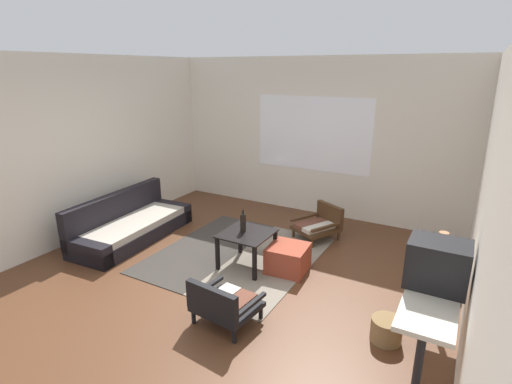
{
  "coord_description": "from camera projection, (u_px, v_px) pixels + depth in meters",
  "views": [
    {
      "loc": [
        2.45,
        -3.33,
        2.5
      ],
      "look_at": [
        0.12,
        0.8,
        1.0
      ],
      "focal_mm": 27.43,
      "sensor_mm": 36.0,
      "label": 1
    }
  ],
  "objects": [
    {
      "name": "ground_plane",
      "position": [
        214.0,
        287.0,
        4.67
      ],
      "size": [
        7.8,
        7.8,
        0.0
      ],
      "primitive_type": "plane",
      "color": "#56331E"
    },
    {
      "name": "far_wall_with_window",
      "position": [
        314.0,
        137.0,
        6.8
      ],
      "size": [
        5.6,
        0.13,
        2.7
      ],
      "color": "silver",
      "rests_on": "ground"
    },
    {
      "name": "side_wall_right",
      "position": [
        491.0,
        212.0,
        3.26
      ],
      "size": [
        0.12,
        6.6,
        2.7
      ],
      "primitive_type": "cube",
      "color": "silver",
      "rests_on": "ground"
    },
    {
      "name": "side_wall_left",
      "position": [
        75.0,
        150.0,
        5.76
      ],
      "size": [
        0.12,
        6.6,
        2.7
      ],
      "primitive_type": "cube",
      "color": "silver",
      "rests_on": "ground"
    },
    {
      "name": "area_rug",
      "position": [
        237.0,
        255.0,
        5.47
      ],
      "size": [
        2.06,
        2.33,
        0.01
      ],
      "color": "#38332D",
      "rests_on": "ground"
    },
    {
      "name": "couch",
      "position": [
        130.0,
        225.0,
        5.98
      ],
      "size": [
        0.9,
        2.01,
        0.69
      ],
      "color": "black",
      "rests_on": "ground"
    },
    {
      "name": "coffee_table",
      "position": [
        247.0,
        239.0,
        5.06
      ],
      "size": [
        0.63,
        0.64,
        0.48
      ],
      "color": "black",
      "rests_on": "ground"
    },
    {
      "name": "armchair_by_window",
      "position": [
        320.0,
        224.0,
        5.97
      ],
      "size": [
        0.75,
        0.78,
        0.5
      ],
      "color": "#472D19",
      "rests_on": "ground"
    },
    {
      "name": "armchair_striped_foreground",
      "position": [
        223.0,
        303.0,
        3.93
      ],
      "size": [
        0.66,
        0.59,
        0.5
      ],
      "color": "black",
      "rests_on": "ground"
    },
    {
      "name": "ottoman_orange",
      "position": [
        288.0,
        258.0,
        5.01
      ],
      "size": [
        0.52,
        0.52,
        0.35
      ],
      "primitive_type": "cube",
      "rotation": [
        0.0,
        0.0,
        0.08
      ],
      "color": "#993D28",
      "rests_on": "ground"
    },
    {
      "name": "console_shelf",
      "position": [
        434.0,
        292.0,
        3.26
      ],
      "size": [
        0.4,
        1.54,
        0.81
      ],
      "color": "beige",
      "rests_on": "ground"
    },
    {
      "name": "crt_television",
      "position": [
        437.0,
        264.0,
        3.13
      ],
      "size": [
        0.46,
        0.36,
        0.39
      ],
      "color": "black",
      "rests_on": "console_shelf"
    },
    {
      "name": "clay_vase",
      "position": [
        441.0,
        255.0,
        3.44
      ],
      "size": [
        0.18,
        0.18,
        0.34
      ],
      "color": "#A87047",
      "rests_on": "console_shelf"
    },
    {
      "name": "glass_bottle",
      "position": [
        243.0,
        222.0,
        5.05
      ],
      "size": [
        0.08,
        0.08,
        0.29
      ],
      "color": "black",
      "rests_on": "coffee_table"
    },
    {
      "name": "wicker_basket",
      "position": [
        386.0,
        330.0,
        3.73
      ],
      "size": [
        0.3,
        0.3,
        0.23
      ],
      "primitive_type": "cylinder",
      "color": "olive",
      "rests_on": "ground"
    }
  ]
}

